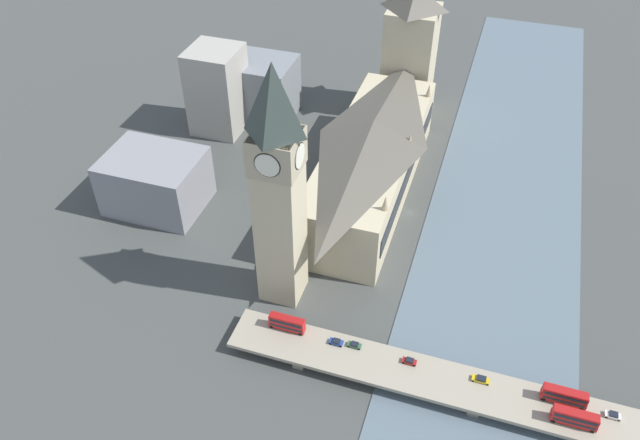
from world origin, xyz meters
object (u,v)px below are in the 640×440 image
Objects in this scene: car_southbound_mid at (613,415)px; clock_tower at (278,186)px; double_decker_bus_lead at (564,396)px; double_decker_bus_rear at (575,417)px; road_bridge at (477,391)px; car_northbound_lead at (336,342)px; victoria_tower at (410,52)px; parliament_hall at (372,157)px; car_northbound_tail at (481,379)px; car_southbound_lead at (409,361)px; car_southbound_tail at (354,345)px; double_decker_bus_mid at (287,323)px.

clock_tower is at bearing -10.95° from car_southbound_mid.
double_decker_bus_lead is 6.14m from double_decker_bus_rear.
car_northbound_lead is (39.10, -2.83, 1.57)m from road_bridge.
victoria_tower is 136.90m from car_northbound_lead.
car_northbound_tail is at bearing 123.46° from parliament_hall.
parliament_hall is 20.21× the size of car_northbound_tail.
victoria_tower is at bearing -62.66° from double_decker_bus_lead.
car_southbound_lead reaches higher than car_northbound_tail.
double_decker_bus_lead is at bearing -179.59° from car_southbound_lead.
parliament_hall is 1.59× the size of victoria_tower.
car_northbound_lead is 20.54m from car_southbound_lead.
car_northbound_lead is (62.51, -5.38, -1.91)m from double_decker_bus_rear.
car_southbound_mid is (-94.19, 18.22, -35.75)m from clock_tower.
car_northbound_lead is 1.01× the size of car_southbound_tail.
double_decker_bus_rear is 10.86m from car_southbound_mid.
car_northbound_tail is (20.46, 0.10, -1.95)m from double_decker_bus_lead.
double_decker_bus_rear is 2.83× the size of car_southbound_lead.
victoria_tower is 147.86m from road_bridge.
car_northbound_lead is 1.00× the size of car_southbound_lead.
car_southbound_tail is (57.45, -5.98, -1.96)m from double_decker_bus_rear.
double_decker_bus_mid is (5.04, 134.05, -20.37)m from victoria_tower.
parliament_hall is 8.94× the size of double_decker_bus_mid.
car_southbound_lead is (-42.76, 17.91, -35.72)m from clock_tower.
clock_tower is 6.97× the size of double_decker_bus_rear.
road_bridge is 23.81m from double_decker_bus_rear.
double_decker_bus_lead is at bearing 167.89° from clock_tower.
car_northbound_tail is (-49.03, 74.19, -10.04)m from parliament_hall.
road_bridge is at bearing -6.23° from double_decker_bus_rear.
car_northbound_lead is (-22.22, 17.82, -35.76)m from clock_tower.
car_northbound_tail is (23.04, -5.48, -1.94)m from double_decker_bus_rear.
car_northbound_tail is 1.18× the size of car_southbound_lead.
car_northbound_tail is (-54.13, 0.58, -1.93)m from double_decker_bus_mid.
double_decker_bus_mid reaches higher than car_southbound_lead.
double_decker_bus_mid reaches higher than car_southbound_mid.
double_decker_bus_lead reaches higher than double_decker_bus_rear.
victoria_tower is at bearing -69.97° from car_northbound_tail.
car_southbound_tail is at bearing 101.22° from parliament_hall.
car_northbound_tail is 32.50m from car_southbound_mid.
parliament_hall reaches higher than double_decker_bus_mid.
car_southbound_tail is (15.48, -0.69, -0.07)m from car_southbound_lead.
double_decker_bus_mid is 86.65m from car_southbound_mid.
double_decker_bus_lead is at bearing 133.16° from parliament_hall.
parliament_hall is 80.86m from car_southbound_lead.
car_northbound_lead is at bearing -4.92° from double_decker_bus_rear.
car_southbound_mid is at bearing 179.29° from double_decker_bus_mid.
double_decker_bus_mid is at bearing -0.22° from car_southbound_tail.
parliament_hall is at bearing -46.84° from double_decker_bus_lead.
car_southbound_mid is (-12.04, 0.59, -1.92)m from double_decker_bus_lead.
victoria_tower reaches higher than double_decker_bus_lead.
car_southbound_lead is 51.43m from car_southbound_mid.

